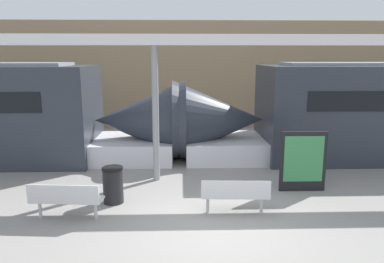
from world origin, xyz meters
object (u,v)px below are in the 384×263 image
(bench_near, at_px, (235,193))
(poster_board, at_px, (303,161))
(bench_far, at_px, (65,198))
(support_column_near, at_px, (156,115))
(trash_bin, at_px, (113,185))

(bench_near, height_order, poster_board, poster_board)
(bench_far, bearing_deg, support_column_near, 60.28)
(bench_near, xyz_separation_m, bench_far, (-3.61, -0.16, 0.00))
(poster_board, bearing_deg, bench_near, -144.16)
(trash_bin, distance_m, support_column_near, 2.34)
(trash_bin, bearing_deg, bench_far, -131.98)
(bench_near, xyz_separation_m, support_column_near, (-1.86, 2.40, 1.36))
(support_column_near, bearing_deg, poster_board, -14.93)
(bench_near, distance_m, bench_far, 3.61)
(support_column_near, bearing_deg, bench_far, -124.44)
(trash_bin, distance_m, poster_board, 4.76)
(bench_far, distance_m, poster_board, 5.76)
(bench_far, xyz_separation_m, trash_bin, (0.83, 0.93, -0.05))
(bench_near, relative_size, bench_far, 0.97)
(bench_near, height_order, trash_bin, trash_bin)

